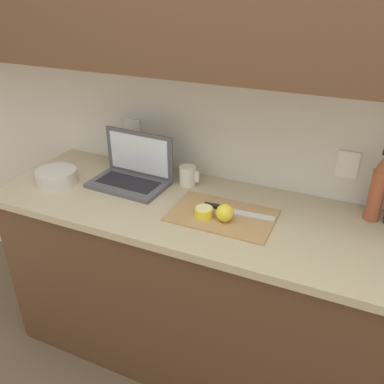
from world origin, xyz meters
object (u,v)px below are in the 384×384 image
at_px(lemon_half_cut, 204,212).
at_px(bowl_white, 57,177).
at_px(cutting_board, 222,215).
at_px(laptop, 133,172).
at_px(measuring_cup, 188,176).
at_px(lemon_whole_beside, 225,213).
at_px(bottle_water_clear, 378,189).
at_px(knife, 227,209).

height_order(lemon_half_cut, bowl_white, bowl_white).
height_order(cutting_board, bowl_white, bowl_white).
relative_size(laptop, measuring_cup, 3.79).
relative_size(lemon_half_cut, lemon_whole_beside, 1.05).
bearing_deg(bowl_white, lemon_whole_beside, -0.33).
xyz_separation_m(lemon_half_cut, bowl_white, (-0.77, 0.01, 0.01)).
distance_m(laptop, bowl_white, 0.37).
bearing_deg(laptop, cutting_board, -10.37).
bearing_deg(cutting_board, bottle_water_clear, 22.21).
bearing_deg(lemon_whole_beside, bottle_water_clear, 26.62).
relative_size(cutting_board, bowl_white, 2.24).
distance_m(laptop, cutting_board, 0.52).
height_order(cutting_board, measuring_cup, measuring_cup).
bearing_deg(laptop, lemon_whole_beside, -13.84).
relative_size(bottle_water_clear, bowl_white, 1.58).
height_order(bottle_water_clear, bowl_white, bottle_water_clear).
bearing_deg(bottle_water_clear, laptop, -173.95).
bearing_deg(laptop, bottle_water_clear, 8.96).
xyz_separation_m(knife, bowl_white, (-0.84, -0.07, 0.02)).
distance_m(bottle_water_clear, bowl_white, 1.43).
distance_m(knife, measuring_cup, 0.31).
xyz_separation_m(measuring_cup, bowl_white, (-0.58, -0.24, -0.01)).
relative_size(cutting_board, bottle_water_clear, 1.42).
relative_size(knife, lemon_half_cut, 4.01).
bearing_deg(bottle_water_clear, lemon_half_cut, -156.59).
xyz_separation_m(lemon_half_cut, bottle_water_clear, (0.63, 0.27, 0.11)).
xyz_separation_m(knife, measuring_cup, (-0.26, 0.17, 0.03)).
bearing_deg(measuring_cup, bowl_white, -157.64).
relative_size(cutting_board, lemon_half_cut, 5.71).
xyz_separation_m(knife, lemon_half_cut, (-0.07, -0.08, 0.01)).
xyz_separation_m(laptop, lemon_half_cut, (0.44, -0.16, -0.03)).
relative_size(knife, lemon_whole_beside, 4.19).
relative_size(lemon_whole_beside, measuring_cup, 0.73).
bearing_deg(bottle_water_clear, measuring_cup, -178.12).
xyz_separation_m(laptop, bowl_white, (-0.33, -0.15, -0.02)).
bearing_deg(bottle_water_clear, knife, -161.05).
bearing_deg(laptop, measuring_cup, 21.95).
distance_m(knife, bowl_white, 0.85).
bearing_deg(knife, cutting_board, -102.11).
bearing_deg(bowl_white, measuring_cup, 22.36).
bearing_deg(bowl_white, lemon_half_cut, -0.49).
bearing_deg(lemon_half_cut, cutting_board, 33.02).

